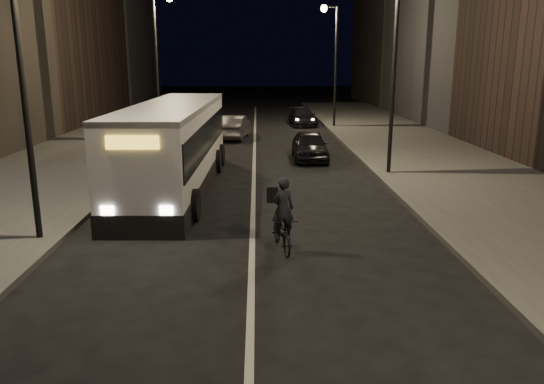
{
  "coord_description": "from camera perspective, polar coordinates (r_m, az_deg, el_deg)",
  "views": [
    {
      "loc": [
        0.15,
        -9.42,
        4.7
      ],
      "look_at": [
        0.51,
        3.36,
        1.5
      ],
      "focal_mm": 35.0,
      "sensor_mm": 36.0,
      "label": 1
    }
  ],
  "objects": [
    {
      "name": "ground",
      "position": [
        10.52,
        -2.3,
        -12.47
      ],
      "size": [
        180.0,
        180.0,
        0.0
      ],
      "primitive_type": "plane",
      "color": "black",
      "rests_on": "ground"
    },
    {
      "name": "sidewalk_right",
      "position": [
        25.29,
        17.72,
        2.85
      ],
      "size": [
        7.0,
        70.0,
        0.16
      ],
      "primitive_type": "cube",
      "color": "#3C3C3A",
      "rests_on": "ground"
    },
    {
      "name": "sidewalk_left",
      "position": [
        25.39,
        -21.53,
        2.58
      ],
      "size": [
        7.0,
        70.0,
        0.16
      ],
      "primitive_type": "cube",
      "color": "#3C3C3A",
      "rests_on": "ground"
    },
    {
      "name": "streetlight_right_mid",
      "position": [
        22.05,
        12.44,
        15.46
      ],
      "size": [
        1.2,
        0.44,
        8.12
      ],
      "color": "black",
      "rests_on": "sidewalk_right"
    },
    {
      "name": "streetlight_right_far",
      "position": [
        37.78,
        6.49,
        14.96
      ],
      "size": [
        1.2,
        0.44,
        8.12
      ],
      "color": "black",
      "rests_on": "sidewalk_right"
    },
    {
      "name": "streetlight_left_near",
      "position": [
        14.51,
        -24.76,
        15.44
      ],
      "size": [
        1.2,
        0.44,
        8.12
      ],
      "color": "black",
      "rests_on": "sidewalk_left"
    },
    {
      "name": "streetlight_left_far",
      "position": [
        31.9,
        -11.92,
        14.95
      ],
      "size": [
        1.2,
        0.44,
        8.12
      ],
      "color": "black",
      "rests_on": "sidewalk_left"
    },
    {
      "name": "city_bus",
      "position": [
        19.86,
        -10.42,
        5.2
      ],
      "size": [
        3.03,
        11.83,
        3.17
      ],
      "rotation": [
        0.0,
        0.0,
        -0.03
      ],
      "color": "silver",
      "rests_on": "ground"
    },
    {
      "name": "cyclist_on_bicycle",
      "position": [
        13.32,
        1.1,
        -3.68
      ],
      "size": [
        0.9,
        1.76,
        1.93
      ],
      "rotation": [
        0.0,
        0.0,
        0.2
      ],
      "color": "black",
      "rests_on": "ground"
    },
    {
      "name": "car_near",
      "position": [
        25.63,
        4.08,
        5.02
      ],
      "size": [
        1.7,
        4.08,
        1.38
      ],
      "primitive_type": "imported",
      "rotation": [
        0.0,
        0.0,
        -0.02
      ],
      "color": "black",
      "rests_on": "ground"
    },
    {
      "name": "car_mid",
      "position": [
        32.61,
        -4.17,
        7.0
      ],
      "size": [
        2.05,
        4.52,
        1.44
      ],
      "primitive_type": "imported",
      "rotation": [
        0.0,
        0.0,
        3.02
      ],
      "color": "#373739",
      "rests_on": "ground"
    },
    {
      "name": "car_far",
      "position": [
        39.32,
        3.31,
        8.07
      ],
      "size": [
        2.04,
        4.41,
        1.25
      ],
      "primitive_type": "imported",
      "rotation": [
        0.0,
        0.0,
        0.07
      ],
      "color": "black",
      "rests_on": "ground"
    }
  ]
}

